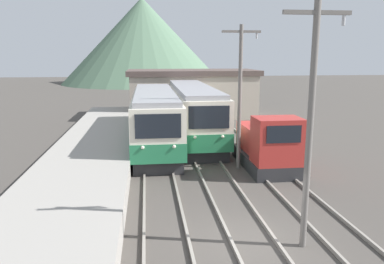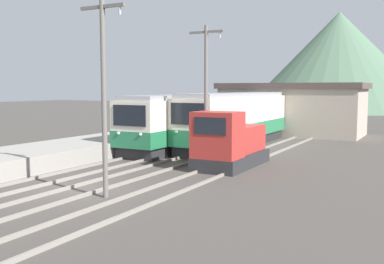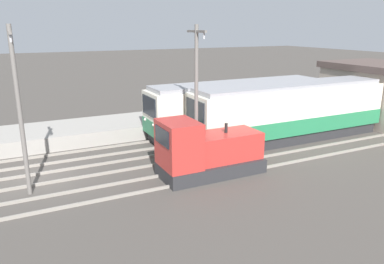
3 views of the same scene
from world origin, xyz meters
name	(u,v)px [view 3 (image 3 of 3)]	position (x,y,z in m)	size (l,w,h in m)	color
ground_plane	(37,179)	(0.00, 0.00, 0.00)	(200.00, 200.00, 0.00)	#47423D
platform_left	(28,138)	(-6.25, 0.00, 0.46)	(4.50, 54.00, 0.92)	gray
track_left	(33,162)	(-2.60, 0.00, 0.07)	(1.54, 60.00, 0.14)	gray
track_center	(37,179)	(0.20, 0.00, 0.07)	(1.54, 60.00, 0.14)	gray
track_right	(43,204)	(3.20, 0.00, 0.07)	(1.54, 60.00, 0.14)	gray
commuter_train_left	(238,110)	(-2.60, 13.55, 1.72)	(2.84, 13.27, 3.70)	#28282B
commuter_train_center	(290,114)	(0.20, 15.85, 1.77)	(2.84, 14.23, 3.82)	#28282B
shunting_locomotive	(206,152)	(3.20, 7.92, 1.21)	(2.40, 5.39, 3.00)	#28282B
catenary_mast_near	(19,107)	(1.71, -0.42, 4.07)	(2.00, 0.20, 7.50)	slate
catenary_mast_mid	(196,92)	(1.71, 8.11, 4.07)	(2.00, 0.20, 7.50)	slate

